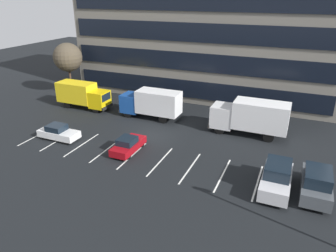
{
  "coord_description": "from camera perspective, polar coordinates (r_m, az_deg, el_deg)",
  "views": [
    {
      "loc": [
        13.04,
        -26.33,
        13.76
      ],
      "look_at": [
        1.58,
        0.31,
        1.4
      ],
      "focal_mm": 33.72,
      "sensor_mm": 36.0,
      "label": 1
    }
  ],
  "objects": [
    {
      "name": "ground_plane",
      "position": [
        32.45,
        -2.78,
        -2.04
      ],
      "size": [
        120.0,
        120.0,
        0.0
      ],
      "primitive_type": "plane",
      "color": "black"
    },
    {
      "name": "office_building",
      "position": [
        46.41,
        7.15,
        17.03
      ],
      "size": [
        35.48,
        12.84,
        18.0
      ],
      "color": "slate",
      "rests_on": "ground_plane"
    },
    {
      "name": "lot_markings",
      "position": [
        29.08,
        -6.47,
        -5.31
      ],
      "size": [
        22.54,
        5.4,
        0.01
      ],
      "color": "silver",
      "rests_on": "ground_plane"
    },
    {
      "name": "box_truck_yellow_all",
      "position": [
        41.58,
        -15.19,
        5.58
      ],
      "size": [
        6.98,
        2.31,
        3.24
      ],
      "color": "yellow",
      "rests_on": "ground_plane"
    },
    {
      "name": "box_truck_white",
      "position": [
        33.36,
        14.71,
        1.75
      ],
      "size": [
        7.87,
        2.61,
        3.65
      ],
      "color": "white",
      "rests_on": "ground_plane"
    },
    {
      "name": "box_truck_blue",
      "position": [
        36.81,
        -3.01,
        4.25
      ],
      "size": [
        7.26,
        2.41,
        3.37
      ],
      "color": "#194799",
      "rests_on": "ground_plane"
    },
    {
      "name": "sedan_white",
      "position": [
        33.66,
        -19.2,
        -1.11
      ],
      "size": [
        4.17,
        1.74,
        1.49
      ],
      "color": "white",
      "rests_on": "ground_plane"
    },
    {
      "name": "suv_charcoal",
      "position": [
        25.49,
        25.25,
        -9.33
      ],
      "size": [
        2.03,
        4.78,
        2.16
      ],
      "color": "#474C51",
      "rests_on": "ground_plane"
    },
    {
      "name": "sedan_maroon",
      "position": [
        29.52,
        -7.21,
        -3.4
      ],
      "size": [
        1.71,
        4.08,
        1.46
      ],
      "color": "maroon",
      "rests_on": "ground_plane"
    },
    {
      "name": "suv_silver",
      "position": [
        25.04,
        19.04,
        -8.84
      ],
      "size": [
        2.04,
        4.82,
        2.18
      ],
      "color": "silver",
      "rests_on": "ground_plane"
    },
    {
      "name": "bare_tree",
      "position": [
        46.67,
        -17.67,
        11.73
      ],
      "size": [
        3.95,
        3.95,
        7.41
      ],
      "color": "#473323",
      "rests_on": "ground_plane"
    }
  ]
}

